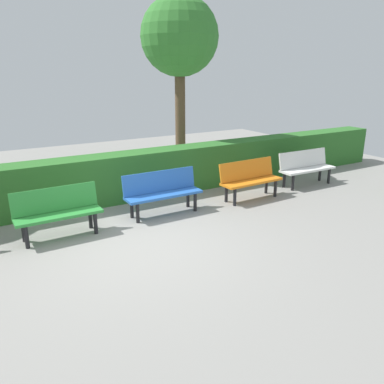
% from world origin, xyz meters
% --- Properties ---
extents(ground_plane, '(19.12, 19.12, 0.00)m').
position_xyz_m(ground_plane, '(0.00, 0.00, 0.00)').
color(ground_plane, gray).
extents(bench_white, '(1.54, 0.49, 0.86)m').
position_xyz_m(bench_white, '(-4.98, -1.02, 0.48)').
color(bench_white, white).
rests_on(bench_white, ground_plane).
extents(bench_orange, '(1.50, 0.51, 0.86)m').
position_xyz_m(bench_orange, '(-3.07, -0.87, 0.48)').
color(bench_orange, orange).
rests_on(bench_orange, ground_plane).
extents(bench_blue, '(1.57, 0.45, 0.86)m').
position_xyz_m(bench_blue, '(-0.95, -1.00, 0.48)').
color(bench_blue, blue).
rests_on(bench_blue, ground_plane).
extents(bench_green, '(1.46, 0.48, 0.86)m').
position_xyz_m(bench_green, '(1.11, -0.90, 0.48)').
color(bench_green, '#2D8C38').
rests_on(bench_green, ground_plane).
extents(hedge_row, '(15.12, 0.65, 1.05)m').
position_xyz_m(hedge_row, '(-0.91, -2.24, 0.52)').
color(hedge_row, '#2D6B28').
rests_on(hedge_row, ground_plane).
extents(tree_near, '(2.03, 2.03, 4.63)m').
position_xyz_m(tree_near, '(-2.87, -3.70, 3.56)').
color(tree_near, brown).
rests_on(tree_near, ground_plane).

